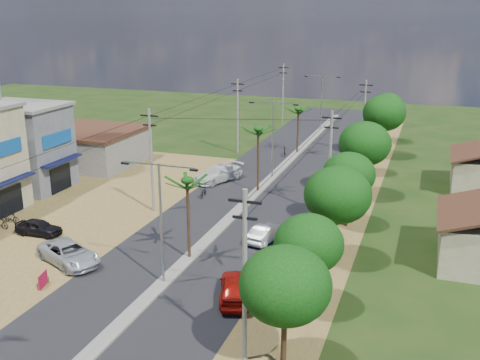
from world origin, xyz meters
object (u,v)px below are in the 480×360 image
object	(u,v)px
car_white_far	(218,174)
car_parked_silver	(69,254)
moto_rider_east	(249,279)
car_red_near	(235,288)
car_silver_mid	(266,233)
roadside_sign	(43,280)
car_parked_dark	(39,228)

from	to	relation	value
car_white_far	car_parked_silver	size ratio (longest dim) A/B	1.07
moto_rider_east	car_white_far	bearing A→B (deg)	-64.23
car_white_far	moto_rider_east	size ratio (longest dim) A/B	3.29
car_red_near	car_silver_mid	world-z (taller)	car_red_near
car_silver_mid	roadside_sign	bearing A→B (deg)	58.41
car_silver_mid	roadside_sign	distance (m)	16.17
car_red_near	moto_rider_east	size ratio (longest dim) A/B	2.71
car_red_near	car_parked_silver	world-z (taller)	car_red_near
car_parked_dark	car_red_near	bearing A→B (deg)	-105.93
car_parked_dark	car_white_far	bearing A→B (deg)	-25.56
car_parked_dark	roadside_sign	world-z (taller)	car_parked_dark
car_white_far	car_parked_silver	world-z (taller)	car_white_far
car_white_far	car_parked_silver	distance (m)	21.68
roadside_sign	car_white_far	bearing A→B (deg)	72.10
car_red_near	car_parked_silver	xyz separation A→B (m)	(-12.50, 0.94, -0.06)
car_red_near	car_white_far	distance (m)	24.55
car_silver_mid	roadside_sign	world-z (taller)	car_silver_mid
car_parked_dark	roadside_sign	size ratio (longest dim) A/B	3.22
car_silver_mid	car_parked_silver	size ratio (longest dim) A/B	0.75
car_silver_mid	moto_rider_east	xyz separation A→B (m)	(1.03, -7.20, -0.20)
car_white_far	car_parked_silver	bearing A→B (deg)	-72.03
moto_rider_east	roadside_sign	world-z (taller)	roadside_sign
car_red_near	car_parked_dark	world-z (taller)	car_red_near
car_white_far	moto_rider_east	distance (m)	22.82
car_red_near	car_silver_mid	bearing A→B (deg)	-103.27
car_white_far	car_parked_dark	bearing A→B (deg)	-88.95
roadside_sign	car_parked_dark	bearing A→B (deg)	116.65
car_parked_silver	moto_rider_east	distance (m)	12.75
car_silver_mid	roadside_sign	xyz separation A→B (m)	(-11.16, -11.70, -0.17)
roadside_sign	car_red_near	bearing A→B (deg)	-1.29
moto_rider_east	roadside_sign	xyz separation A→B (m)	(-12.19, -4.50, 0.03)
car_red_near	car_parked_silver	bearing A→B (deg)	-22.77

